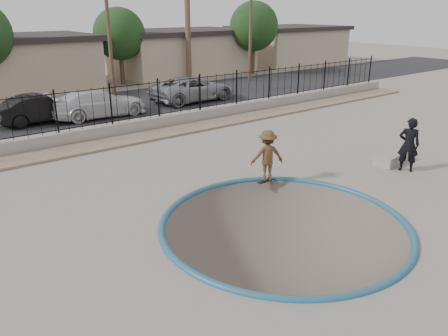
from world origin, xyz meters
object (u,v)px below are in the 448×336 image
videographer (409,145)px  concrete_ledge (391,158)px  car_c (98,103)px  skateboard (266,181)px  car_b (42,108)px  skater (267,158)px  car_d (193,89)px

videographer → concrete_ledge: videographer is taller
concrete_ledge → car_c: car_c is taller
skateboard → car_b: 13.88m
skater → skateboard: skater is taller
skateboard → car_d: size_ratio=0.13×
skater → skateboard: 0.83m
car_c → concrete_ledge: bearing=-156.0°
videographer → car_c: 16.08m
skater → car_b: skater is taller
concrete_ledge → car_b: size_ratio=0.36×
videographer → car_c: videographer is taller
skater → skateboard: size_ratio=2.38×
car_b → concrete_ledge: bearing=-152.7°
skater → car_c: size_ratio=0.34×
skater → car_b: 13.86m
videographer → car_d: 15.56m
car_b → skater: bearing=-168.3°
videographer → concrete_ledge: 1.17m
concrete_ledge → car_d: (0.61, 14.74, 0.62)m
videographer → car_b: 17.84m
skater → videographer: size_ratio=0.88×
concrete_ledge → car_d: car_d is taller
concrete_ledge → car_d: bearing=87.6°
car_b → skateboard: bearing=-168.3°
videographer → car_c: size_ratio=0.39×
skateboard → car_b: car_b is taller
concrete_ledge → car_d: 14.77m
videographer → skater: bearing=31.7°
skateboard → videographer: videographer is taller
car_c → car_d: bearing=-84.4°
car_b → car_d: car_d is taller
car_b → car_c: car_c is taller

